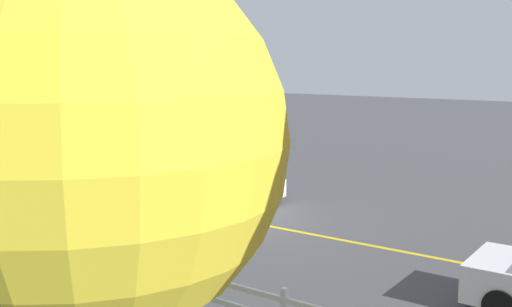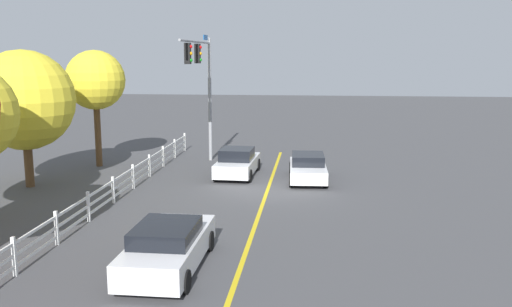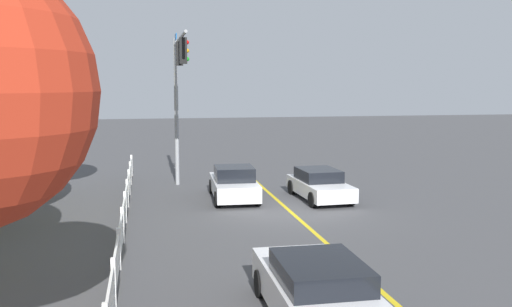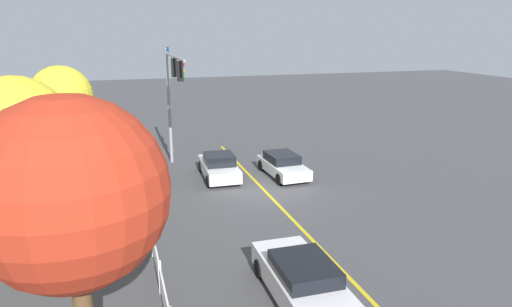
% 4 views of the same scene
% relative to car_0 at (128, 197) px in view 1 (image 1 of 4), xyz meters
% --- Properties ---
extents(ground_plane, '(120.00, 120.00, 0.00)m').
position_rel_car_0_xyz_m(ground_plane, '(-2.85, -1.80, -0.68)').
color(ground_plane, '#444447').
extents(lane_center_stripe, '(28.00, 0.16, 0.01)m').
position_rel_car_0_xyz_m(lane_center_stripe, '(-6.85, -1.80, -0.68)').
color(lane_center_stripe, gold).
rests_on(lane_center_stripe, ground_plane).
extents(signal_assembly, '(7.14, 0.37, 7.24)m').
position_rel_car_0_xyz_m(signal_assembly, '(1.98, 2.16, 4.40)').
color(signal_assembly, gray).
rests_on(signal_assembly, ground_plane).
extents(car_0, '(4.27, 2.02, 1.46)m').
position_rel_car_0_xyz_m(car_0, '(0.00, 0.00, 0.00)').
color(car_0, silver).
rests_on(car_0, ground_plane).
extents(car_2, '(4.21, 2.00, 1.30)m').
position_rel_car_0_xyz_m(car_2, '(-0.68, -3.62, -0.04)').
color(car_2, silver).
rests_on(car_2, ground_plane).
extents(white_rail_fence, '(26.10, 0.10, 1.15)m').
position_rel_car_0_xyz_m(white_rail_fence, '(-5.85, 4.45, -0.08)').
color(white_rail_fence, white).
rests_on(white_rail_fence, ground_plane).
extents(tree_2, '(3.68, 3.68, 5.89)m').
position_rel_car_0_xyz_m(tree_2, '(-8.98, 8.65, 3.36)').
color(tree_2, brown).
rests_on(tree_2, ground_plane).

